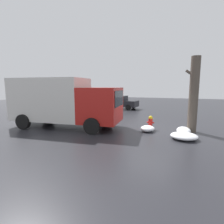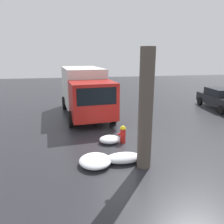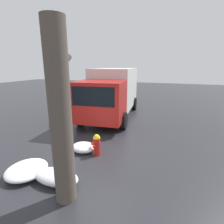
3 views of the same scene
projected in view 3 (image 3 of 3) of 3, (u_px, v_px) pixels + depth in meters
ground_plane at (97, 155)px, 6.51m from camera, size 60.00×60.00×0.00m
fire_hydrant at (97, 144)px, 6.41m from camera, size 0.45×0.36×0.81m
tree_trunk at (61, 118)px, 3.85m from camera, size 0.75×0.50×4.16m
delivery_truck at (112, 91)px, 11.25m from camera, size 6.95×3.24×3.04m
snow_pile_by_hydrant at (56, 177)px, 4.93m from camera, size 0.73×1.39×0.34m
snow_pile_curbside at (83, 147)px, 6.73m from camera, size 0.79×0.93×0.33m
snow_pile_by_tree at (27, 170)px, 5.29m from camera, size 1.27×1.18×0.32m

